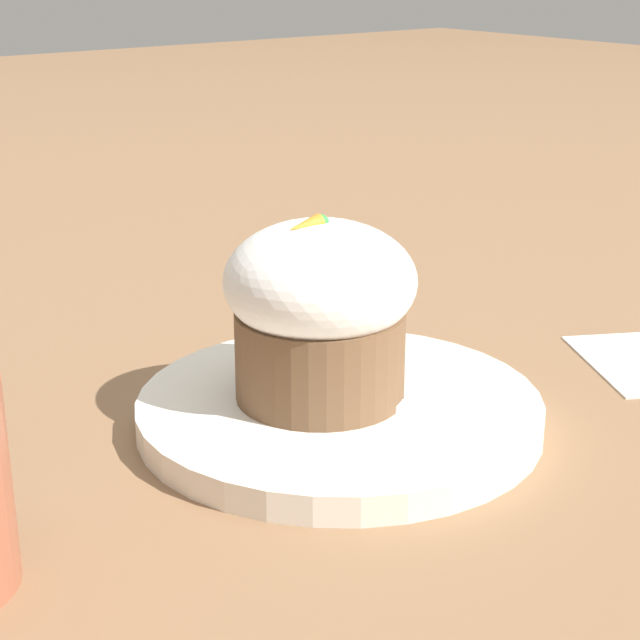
{
  "coord_description": "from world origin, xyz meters",
  "views": [
    {
      "loc": [
        0.33,
        0.41,
        0.25
      ],
      "look_at": [
        0.01,
        -0.01,
        0.06
      ],
      "focal_mm": 60.0,
      "sensor_mm": 36.0,
      "label": 1
    }
  ],
  "objects": [
    {
      "name": "spoon",
      "position": [
        -0.01,
        0.03,
        0.02
      ],
      "size": [
        0.1,
        0.08,
        0.01
      ],
      "color": "silver",
      "rests_on": "dessert_plate"
    },
    {
      "name": "ground_plane",
      "position": [
        0.0,
        0.0,
        0.0
      ],
      "size": [
        4.0,
        4.0,
        0.0
      ],
      "primitive_type": "plane",
      "color": "#846042"
    },
    {
      "name": "carrot_cake",
      "position": [
        0.01,
        -0.01,
        0.07
      ],
      "size": [
        0.1,
        0.1,
        0.1
      ],
      "color": "brown",
      "rests_on": "dessert_plate"
    },
    {
      "name": "dessert_plate",
      "position": [
        0.0,
        0.0,
        0.01
      ],
      "size": [
        0.22,
        0.22,
        0.02
      ],
      "color": "white",
      "rests_on": "ground_plane"
    }
  ]
}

